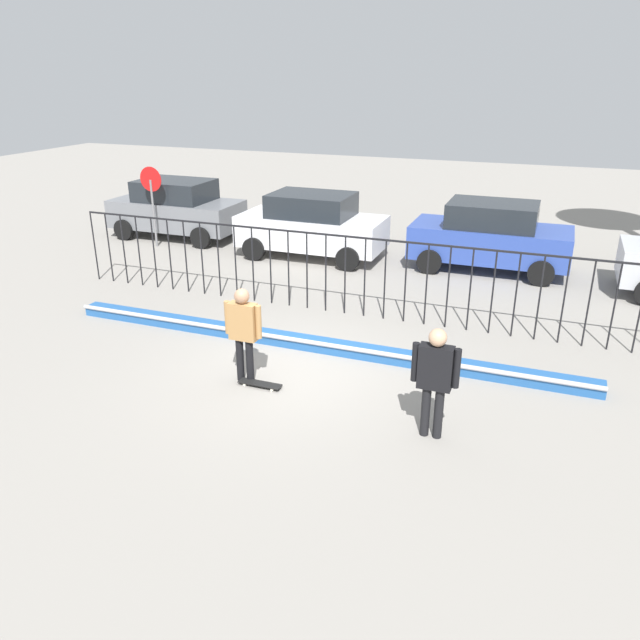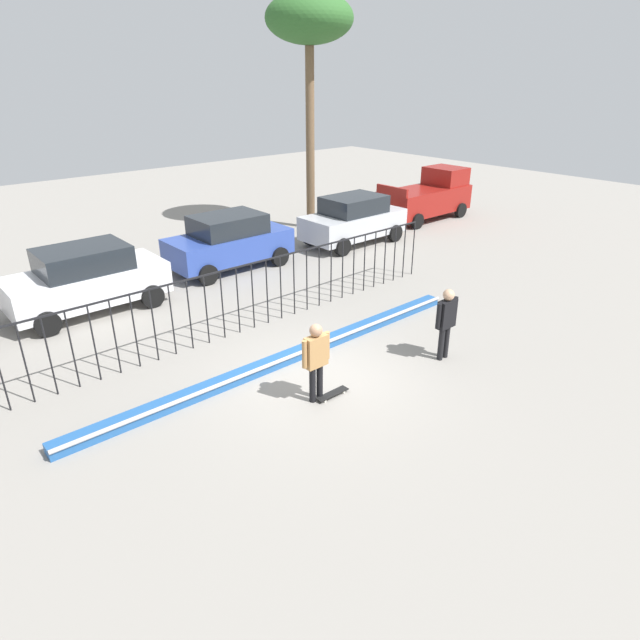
% 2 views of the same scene
% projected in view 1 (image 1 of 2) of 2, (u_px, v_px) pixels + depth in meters
% --- Properties ---
extents(ground_plane, '(60.00, 60.00, 0.00)m').
position_uv_depth(ground_plane, '(289.00, 371.00, 11.60)').
color(ground_plane, gray).
extents(bowl_coping_ledge, '(11.00, 0.40, 0.27)m').
position_uv_depth(bowl_coping_ledge, '(311.00, 343.00, 12.49)').
color(bowl_coping_ledge, '#235699').
rests_on(bowl_coping_ledge, ground).
extents(perimeter_fence, '(14.04, 0.04, 1.85)m').
position_uv_depth(perimeter_fence, '(345.00, 266.00, 13.94)').
color(perimeter_fence, black).
rests_on(perimeter_fence, ground).
extents(skateboarder, '(0.71, 0.27, 1.76)m').
position_uv_depth(skateboarder, '(243.00, 327.00, 10.86)').
color(skateboarder, black).
rests_on(skateboarder, ground).
extents(skateboard, '(0.80, 0.20, 0.07)m').
position_uv_depth(skateboard, '(260.00, 384.00, 11.01)').
color(skateboard, black).
rests_on(skateboard, ground).
extents(camera_operator, '(0.72, 0.27, 1.79)m').
position_uv_depth(camera_operator, '(435.00, 373.00, 9.16)').
color(camera_operator, black).
rests_on(camera_operator, ground).
extents(parked_car_gray, '(4.30, 2.12, 1.90)m').
position_uv_depth(parked_car_gray, '(176.00, 208.00, 20.52)').
color(parked_car_gray, slate).
rests_on(parked_car_gray, ground).
extents(parked_car_white, '(4.30, 2.12, 1.90)m').
position_uv_depth(parked_car_white, '(312.00, 225.00, 18.33)').
color(parked_car_white, silver).
rests_on(parked_car_white, ground).
extents(parked_car_blue, '(4.30, 2.12, 1.90)m').
position_uv_depth(parked_car_blue, '(490.00, 236.00, 17.13)').
color(parked_car_blue, '#2D479E').
rests_on(parked_car_blue, ground).
extents(stop_sign, '(0.76, 0.07, 2.50)m').
position_uv_depth(stop_sign, '(152.00, 196.00, 19.19)').
color(stop_sign, slate).
rests_on(stop_sign, ground).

